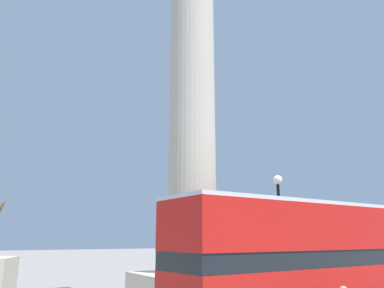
# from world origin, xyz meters

# --- Properties ---
(monument_column) EXTENTS (6.07, 6.07, 24.67)m
(monument_column) POSITION_xyz_m (0.00, 0.00, 9.41)
(monument_column) COLOR #BCB29E
(monument_column) RESTS_ON ground_plane
(bus_b) EXTENTS (10.95, 3.20, 4.36)m
(bus_b) POSITION_xyz_m (1.87, -4.80, 2.41)
(bus_b) COLOR red
(bus_b) RESTS_ON ground_plane
(street_lamp) EXTENTS (0.43, 0.43, 5.95)m
(street_lamp) POSITION_xyz_m (3.46, -1.92, 3.37)
(street_lamp) COLOR black
(street_lamp) RESTS_ON ground_plane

